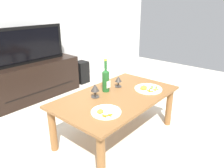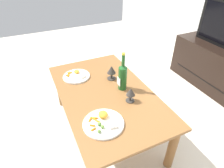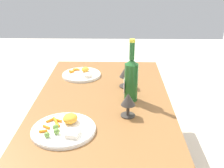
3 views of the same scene
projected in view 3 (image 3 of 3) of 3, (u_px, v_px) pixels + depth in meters
ground_plane at (104, 165)px, 1.79m from camera, size 6.40×6.40×0.00m
dining_table at (103, 110)px, 1.63m from camera, size 1.28×0.76×0.48m
wine_bottle at (131, 78)px, 1.53m from camera, size 0.07×0.08×0.35m
goblet_left at (126, 72)px, 1.71m from camera, size 0.08×0.08×0.14m
goblet_right at (128, 101)px, 1.38m from camera, size 0.07×0.07×0.12m
dinner_plate_left at (82, 74)px, 1.91m from camera, size 0.26×0.26×0.04m
dinner_plate_right at (64, 128)px, 1.29m from camera, size 0.30×0.30×0.05m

